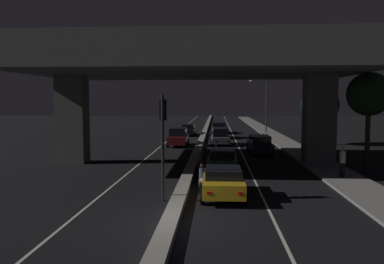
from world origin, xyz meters
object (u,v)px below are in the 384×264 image
at_px(car_silver_sixth, 219,127).
at_px(car_black_second_oncoming, 188,130).
at_px(pedestrian_on_sidewalk, 342,162).
at_px(car_dark_blue_fifth, 219,130).
at_px(traffic_light_left_of_median, 163,129).
at_px(car_dark_green_second, 222,160).
at_px(street_lamp, 264,101).
at_px(car_dark_blue_third, 260,144).
at_px(car_grey_fourth, 220,136).
at_px(motorcycle_red_filtering_mid, 201,161).
at_px(car_taxi_yellow_lead, 223,181).
at_px(car_dark_red_lead_oncoming, 178,137).
at_px(motorcycle_white_filtering_near, 202,179).

height_order(car_silver_sixth, car_black_second_oncoming, car_silver_sixth).
bearing_deg(pedestrian_on_sidewalk, car_dark_blue_fifth, 106.48).
bearing_deg(car_black_second_oncoming, traffic_light_left_of_median, 2.40).
distance_m(traffic_light_left_of_median, car_dark_green_second, 8.59).
distance_m(street_lamp, car_dark_blue_third, 20.95).
height_order(car_grey_fourth, motorcycle_red_filtering_mid, car_grey_fourth).
bearing_deg(motorcycle_red_filtering_mid, car_taxi_yellow_lead, -170.41).
xyz_separation_m(car_taxi_yellow_lead, motorcycle_red_filtering_mid, (-1.35, 6.94, -0.15)).
distance_m(traffic_light_left_of_median, car_dark_red_lead_oncoming, 21.03).
bearing_deg(car_silver_sixth, street_lamp, -89.17).
height_order(street_lamp, car_taxi_yellow_lead, street_lamp).
xyz_separation_m(street_lamp, pedestrian_on_sidewalk, (0.79, -30.69, -3.52)).
height_order(traffic_light_left_of_median, car_dark_blue_fifth, traffic_light_left_of_median).
bearing_deg(car_grey_fourth, motorcycle_white_filtering_near, 174.62).
height_order(street_lamp, car_dark_red_lead_oncoming, street_lamp).
distance_m(street_lamp, car_silver_sixth, 7.21).
distance_m(car_taxi_yellow_lead, motorcycle_red_filtering_mid, 7.07).
bearing_deg(car_dark_green_second, motorcycle_red_filtering_mid, 88.09).
relative_size(car_taxi_yellow_lead, car_dark_blue_fifth, 1.05).
bearing_deg(car_grey_fourth, motorcycle_red_filtering_mid, 172.13).
bearing_deg(car_dark_blue_fifth, motorcycle_white_filtering_near, 177.48).
relative_size(traffic_light_left_of_median, motorcycle_red_filtering_mid, 2.73).
xyz_separation_m(car_grey_fourth, car_dark_red_lead_oncoming, (-4.24, -1.20, 0.01)).
bearing_deg(car_grey_fourth, car_black_second_oncoming, 19.21).
xyz_separation_m(car_grey_fourth, car_black_second_oncoming, (-4.10, 10.42, -0.19)).
height_order(traffic_light_left_of_median, car_taxi_yellow_lead, traffic_light_left_of_median).
relative_size(car_dark_blue_fifth, pedestrian_on_sidewalk, 2.34).
bearing_deg(motorcycle_white_filtering_near, car_dark_red_lead_oncoming, 13.40).
distance_m(car_dark_blue_third, car_black_second_oncoming, 18.37).
relative_size(car_taxi_yellow_lead, car_dark_green_second, 1.05).
xyz_separation_m(car_dark_blue_third, car_grey_fourth, (-3.37, 6.36, 0.09)).
bearing_deg(car_dark_green_second, car_taxi_yellow_lead, -178.77).
height_order(car_grey_fourth, motorcycle_white_filtering_near, car_grey_fourth).
distance_m(car_taxi_yellow_lead, pedestrian_on_sidewalk, 8.40).
xyz_separation_m(car_taxi_yellow_lead, car_dark_blue_fifth, (-0.01, 28.40, 0.21)).
height_order(car_dark_red_lead_oncoming, pedestrian_on_sidewalk, pedestrian_on_sidewalk).
xyz_separation_m(car_dark_blue_third, car_dark_red_lead_oncoming, (-7.61, 5.16, 0.10)).
height_order(traffic_light_left_of_median, street_lamp, street_lamp).
xyz_separation_m(traffic_light_left_of_median, car_black_second_oncoming, (-1.30, 32.46, -2.57)).
height_order(car_dark_blue_third, motorcycle_white_filtering_near, car_dark_blue_third).
bearing_deg(motorcycle_red_filtering_mid, motorcycle_white_filtering_near, -178.36).
xyz_separation_m(car_dark_green_second, car_dark_blue_third, (3.35, 7.99, 0.12)).
bearing_deg(pedestrian_on_sidewalk, car_dark_green_second, 161.91).
bearing_deg(traffic_light_left_of_median, car_black_second_oncoming, 92.30).
xyz_separation_m(car_grey_fourth, motorcycle_red_filtering_mid, (-1.40, -14.26, -0.31)).
xyz_separation_m(street_lamp, car_dark_blue_third, (-2.83, -20.42, -3.69)).
xyz_separation_m(car_dark_red_lead_oncoming, motorcycle_red_filtering_mid, (2.84, -13.06, -0.32)).
relative_size(car_dark_blue_fifth, car_black_second_oncoming, 0.87).
xyz_separation_m(street_lamp, car_dark_green_second, (-6.18, -28.42, -3.81)).
bearing_deg(traffic_light_left_of_median, motorcycle_white_filtering_near, 49.59).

